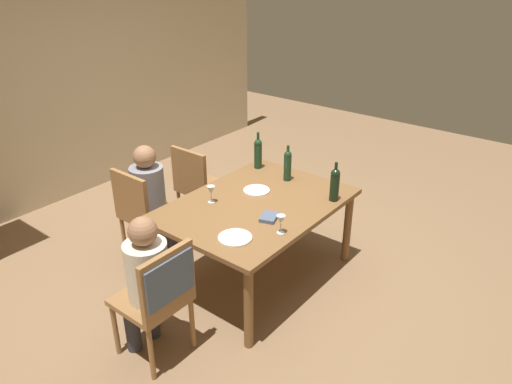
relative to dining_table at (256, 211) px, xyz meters
name	(u,v)px	position (x,y,z in m)	size (l,w,h in m)	color
ground_plane	(256,275)	(0.00, 0.00, -0.65)	(10.00, 10.00, 0.00)	#846647
rear_room_partition	(58,80)	(0.00, 2.77, 0.70)	(6.40, 0.12, 2.70)	beige
dining_table	(256,211)	(0.00, 0.00, 0.00)	(1.58, 1.14, 0.73)	brown
chair_far_left	(142,210)	(-0.44, 0.95, -0.12)	(0.44, 0.44, 0.92)	olive
chair_left_end	(161,290)	(-1.17, -0.12, -0.06)	(0.44, 0.46, 0.92)	olive
chair_far_right	(198,183)	(0.27, 0.95, -0.12)	(0.44, 0.44, 0.92)	olive
person_woman_host	(151,194)	(-0.33, 0.95, 0.00)	(0.34, 0.30, 1.12)	#33333D
person_man_bearded	(146,276)	(-1.17, 0.03, -0.01)	(0.29, 0.33, 1.10)	#33333D
wine_bottle_tall_green	(335,184)	(0.44, -0.48, 0.23)	(0.08, 0.08, 0.34)	black
wine_bottle_dark_red	(288,165)	(0.54, 0.06, 0.23)	(0.07, 0.07, 0.33)	#19381E
wine_bottle_short_olive	(258,153)	(0.59, 0.44, 0.24)	(0.08, 0.08, 0.36)	#19381E
wine_glass_near_left	(211,191)	(-0.22, 0.30, 0.18)	(0.07, 0.07, 0.15)	silver
wine_glass_centre	(281,221)	(-0.27, -0.45, 0.18)	(0.07, 0.07, 0.15)	silver
dinner_plate_host	(257,190)	(0.18, 0.13, 0.09)	(0.23, 0.23, 0.01)	white
dinner_plate_guest_left	(235,238)	(-0.54, -0.23, 0.09)	(0.25, 0.25, 0.01)	white
folded_napkin	(269,217)	(-0.15, -0.25, 0.09)	(0.16, 0.12, 0.03)	#4C5B75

